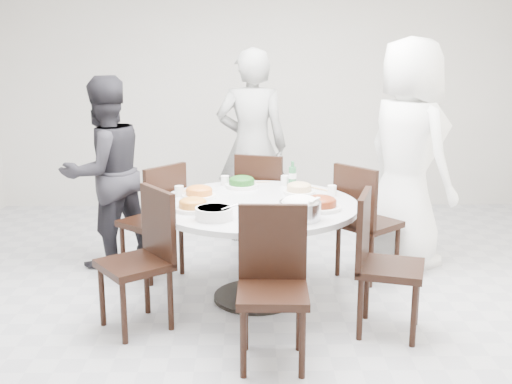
{
  "coord_description": "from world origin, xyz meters",
  "views": [
    {
      "loc": [
        -0.18,
        -4.28,
        1.94
      ],
      "look_at": [
        -0.11,
        0.3,
        0.82
      ],
      "focal_mm": 45.0,
      "sensor_mm": 36.0,
      "label": 1
    }
  ],
  "objects_px": {
    "diner_right": "(408,154)",
    "diner_left": "(105,172)",
    "chair_s": "(273,290)",
    "chair_sw": "(134,262)",
    "chair_nw": "(151,220)",
    "chair_n": "(264,204)",
    "chair_se": "(391,265)",
    "diner_middle": "(252,146)",
    "dining_table": "(256,252)",
    "beverage_bottle": "(293,174)",
    "chair_ne": "(369,221)",
    "rice_bowl": "(300,210)",
    "soup_bowl": "(214,213)"
  },
  "relations": [
    {
      "from": "chair_se",
      "to": "diner_right",
      "type": "height_order",
      "value": "diner_right"
    },
    {
      "from": "chair_n",
      "to": "beverage_bottle",
      "type": "xyz_separation_m",
      "value": [
        0.22,
        -0.49,
        0.38
      ]
    },
    {
      "from": "chair_sw",
      "to": "diner_right",
      "type": "relative_size",
      "value": 0.49
    },
    {
      "from": "chair_nw",
      "to": "diner_left",
      "type": "relative_size",
      "value": 0.59
    },
    {
      "from": "soup_bowl",
      "to": "beverage_bottle",
      "type": "relative_size",
      "value": 1.21
    },
    {
      "from": "chair_n",
      "to": "chair_nw",
      "type": "relative_size",
      "value": 1.0
    },
    {
      "from": "chair_se",
      "to": "soup_bowl",
      "type": "relative_size",
      "value": 3.74
    },
    {
      "from": "chair_s",
      "to": "soup_bowl",
      "type": "relative_size",
      "value": 3.74
    },
    {
      "from": "chair_ne",
      "to": "diner_left",
      "type": "xyz_separation_m",
      "value": [
        -2.2,
        0.35,
        0.34
      ]
    },
    {
      "from": "chair_s",
      "to": "diner_left",
      "type": "height_order",
      "value": "diner_left"
    },
    {
      "from": "chair_ne",
      "to": "diner_middle",
      "type": "bearing_deg",
      "value": 1.95
    },
    {
      "from": "chair_n",
      "to": "rice_bowl",
      "type": "relative_size",
      "value": 3.39
    },
    {
      "from": "chair_ne",
      "to": "chair_s",
      "type": "distance_m",
      "value": 1.67
    },
    {
      "from": "chair_sw",
      "to": "diner_right",
      "type": "xyz_separation_m",
      "value": [
        2.11,
        1.26,
        0.49
      ]
    },
    {
      "from": "diner_right",
      "to": "diner_left",
      "type": "xyz_separation_m",
      "value": [
        -2.57,
        0.02,
        -0.16
      ]
    },
    {
      "from": "chair_ne",
      "to": "chair_se",
      "type": "height_order",
      "value": "same"
    },
    {
      "from": "dining_table",
      "to": "diner_left",
      "type": "xyz_separation_m",
      "value": [
        -1.27,
        0.8,
        0.44
      ]
    },
    {
      "from": "dining_table",
      "to": "rice_bowl",
      "type": "xyz_separation_m",
      "value": [
        0.29,
        -0.43,
        0.44
      ]
    },
    {
      "from": "diner_middle",
      "to": "chair_nw",
      "type": "bearing_deg",
      "value": 51.97
    },
    {
      "from": "soup_bowl",
      "to": "chair_ne",
      "type": "bearing_deg",
      "value": 35.66
    },
    {
      "from": "chair_n",
      "to": "chair_se",
      "type": "relative_size",
      "value": 1.0
    },
    {
      "from": "chair_sw",
      "to": "soup_bowl",
      "type": "bearing_deg",
      "value": 61.39
    },
    {
      "from": "beverage_bottle",
      "to": "chair_n",
      "type": "bearing_deg",
      "value": 113.9
    },
    {
      "from": "chair_ne",
      "to": "chair_se",
      "type": "xyz_separation_m",
      "value": [
        -0.05,
        -1.03,
        0.0
      ]
    },
    {
      "from": "chair_se",
      "to": "rice_bowl",
      "type": "xyz_separation_m",
      "value": [
        -0.59,
        0.14,
        0.34
      ]
    },
    {
      "from": "chair_sw",
      "to": "chair_nw",
      "type": "bearing_deg",
      "value": 145.84
    },
    {
      "from": "chair_s",
      "to": "chair_nw",
      "type": "bearing_deg",
      "value": 123.56
    },
    {
      "from": "chair_sw",
      "to": "diner_left",
      "type": "distance_m",
      "value": 1.4
    },
    {
      "from": "chair_se",
      "to": "beverage_bottle",
      "type": "xyz_separation_m",
      "value": [
        -0.58,
        1.09,
        0.38
      ]
    },
    {
      "from": "rice_bowl",
      "to": "chair_n",
      "type": "bearing_deg",
      "value": 97.91
    },
    {
      "from": "chair_n",
      "to": "chair_se",
      "type": "bearing_deg",
      "value": 133.27
    },
    {
      "from": "diner_left",
      "to": "beverage_bottle",
      "type": "xyz_separation_m",
      "value": [
        1.57,
        -0.29,
        0.04
      ]
    },
    {
      "from": "chair_s",
      "to": "beverage_bottle",
      "type": "relative_size",
      "value": 4.54
    },
    {
      "from": "diner_right",
      "to": "dining_table",
      "type": "bearing_deg",
      "value": 94.26
    },
    {
      "from": "chair_sw",
      "to": "diner_right",
      "type": "height_order",
      "value": "diner_right"
    },
    {
      "from": "chair_n",
      "to": "rice_bowl",
      "type": "xyz_separation_m",
      "value": [
        0.2,
        -1.43,
        0.34
      ]
    },
    {
      "from": "dining_table",
      "to": "rice_bowl",
      "type": "relative_size",
      "value": 5.35
    },
    {
      "from": "diner_right",
      "to": "diner_middle",
      "type": "distance_m",
      "value": 1.48
    },
    {
      "from": "chair_s",
      "to": "diner_left",
      "type": "xyz_separation_m",
      "value": [
        -1.36,
        1.79,
        0.34
      ]
    },
    {
      "from": "rice_bowl",
      "to": "chair_nw",
      "type": "bearing_deg",
      "value": 140.27
    },
    {
      "from": "dining_table",
      "to": "beverage_bottle",
      "type": "distance_m",
      "value": 0.77
    },
    {
      "from": "chair_n",
      "to": "beverage_bottle",
      "type": "bearing_deg",
      "value": 130.49
    },
    {
      "from": "chair_s",
      "to": "diner_right",
      "type": "relative_size",
      "value": 0.49
    },
    {
      "from": "chair_n",
      "to": "diner_middle",
      "type": "height_order",
      "value": "diner_middle"
    },
    {
      "from": "dining_table",
      "to": "chair_s",
      "type": "relative_size",
      "value": 1.58
    },
    {
      "from": "chair_nw",
      "to": "diner_right",
      "type": "distance_m",
      "value": 2.22
    },
    {
      "from": "diner_middle",
      "to": "beverage_bottle",
      "type": "height_order",
      "value": "diner_middle"
    },
    {
      "from": "chair_sw",
      "to": "beverage_bottle",
      "type": "distance_m",
      "value": 1.55
    },
    {
      "from": "chair_nw",
      "to": "chair_sw",
      "type": "xyz_separation_m",
      "value": [
        0.03,
        -1.0,
        0.0
      ]
    },
    {
      "from": "soup_bowl",
      "to": "chair_n",
      "type": "bearing_deg",
      "value": 75.22
    }
  ]
}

